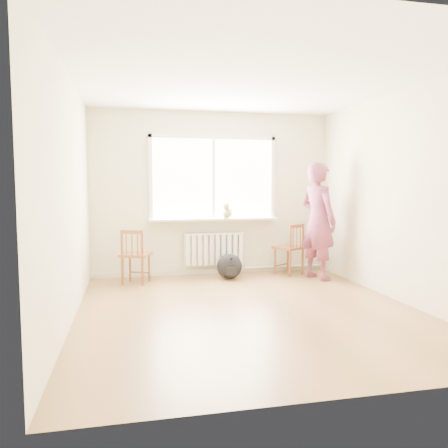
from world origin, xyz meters
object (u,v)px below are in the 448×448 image
cat (227,211)px  backpack (229,266)px  chair_left (135,256)px  chair_right (291,249)px  person (318,221)px

cat → backpack: size_ratio=0.99×
chair_left → chair_right: (2.55, 0.14, 0.01)m
person → cat: 1.48m
chair_right → backpack: bearing=-23.6°
chair_right → cat: (-1.05, 0.20, 0.63)m
person → cat: size_ratio=4.62×
person → backpack: (-1.38, 0.27, -0.72)m
person → cat: person is taller
cat → backpack: cat is taller
cat → backpack: bearing=-76.8°
chair_left → cat: (1.50, 0.34, 0.64)m
person → backpack: person is taller
backpack → cat: bearing=85.4°
cat → chair_left: bearing=-149.4°
chair_left → cat: bearing=-146.4°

